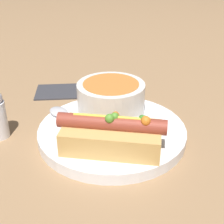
% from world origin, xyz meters
% --- Properties ---
extents(ground_plane, '(4.00, 4.00, 0.00)m').
position_xyz_m(ground_plane, '(0.00, 0.00, 0.00)').
color(ground_plane, '#93704C').
extents(dinner_plate, '(0.25, 0.25, 0.02)m').
position_xyz_m(dinner_plate, '(0.00, 0.00, 0.01)').
color(dinner_plate, white).
rests_on(dinner_plate, ground_plane).
extents(hot_dog, '(0.16, 0.09, 0.06)m').
position_xyz_m(hot_dog, '(0.02, -0.06, 0.04)').
color(hot_dog, tan).
rests_on(hot_dog, dinner_plate).
extents(soup_bowl, '(0.12, 0.12, 0.06)m').
position_xyz_m(soup_bowl, '(-0.02, 0.05, 0.05)').
color(soup_bowl, silver).
rests_on(soup_bowl, dinner_plate).
extents(spoon, '(0.13, 0.10, 0.01)m').
position_xyz_m(spoon, '(-0.09, 0.01, 0.02)').
color(spoon, '#B7B7BC').
rests_on(spoon, dinner_plate).
extents(napkin, '(0.16, 0.13, 0.01)m').
position_xyz_m(napkin, '(-0.14, 0.15, 0.00)').
color(napkin, '#333338').
rests_on(napkin, ground_plane).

